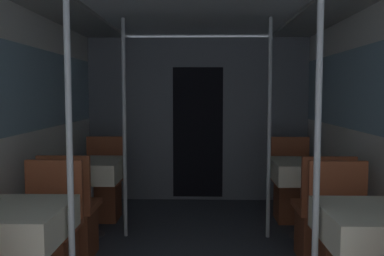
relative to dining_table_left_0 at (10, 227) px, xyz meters
name	(u,v)px	position (x,y,z in m)	size (l,w,h in m)	color
wall_left	(11,129)	(-0.39, 0.93, 0.48)	(0.05, 6.63, 2.09)	silver
wall_right	(383,130)	(2.47, 0.93, 0.48)	(0.05, 6.63, 2.09)	silver
bulkhead_far	(198,120)	(1.04, 3.16, 0.41)	(2.81, 0.09, 2.09)	slate
dining_table_left_0	(10,227)	(0.00, 0.00, 0.00)	(0.63, 0.63, 0.74)	#4C4C51
chair_left_far_0	(47,249)	(0.00, 0.57, -0.34)	(0.42, 0.42, 0.90)	brown
support_pole_left_0	(70,155)	(0.35, 0.00, 0.42)	(0.04, 0.04, 2.09)	silver
dining_table_left_1	(88,172)	(0.00, 1.69, 0.00)	(0.63, 0.63, 0.74)	#4C4C51
chair_left_near_1	(71,225)	(0.00, 1.12, -0.34)	(0.42, 0.42, 0.90)	brown
chair_left_far_1	(103,193)	(0.00, 2.25, -0.34)	(0.42, 0.42, 0.90)	brown
support_pole_left_1	(124,129)	(0.35, 1.69, 0.42)	(0.04, 0.04, 2.09)	silver
dining_table_right_0	(379,230)	(2.08, 0.00, 0.00)	(0.63, 0.63, 0.74)	#4C4C51
chair_right_far_0	(344,251)	(2.08, 0.57, -0.34)	(0.42, 0.42, 0.90)	brown
support_pole_right_0	(317,156)	(1.73, 0.00, 0.42)	(0.04, 0.04, 2.09)	silver
dining_table_right_1	(306,173)	(2.08, 1.69, 0.00)	(0.63, 0.63, 0.74)	#4C4C51
chair_right_near_1	(321,227)	(2.08, 1.12, -0.34)	(0.42, 0.42, 0.90)	brown
chair_right_far_1	(292,194)	(2.08, 2.25, -0.34)	(0.42, 0.42, 0.90)	brown
support_pole_right_1	(269,129)	(1.73, 1.69, 0.42)	(0.04, 0.04, 2.09)	silver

